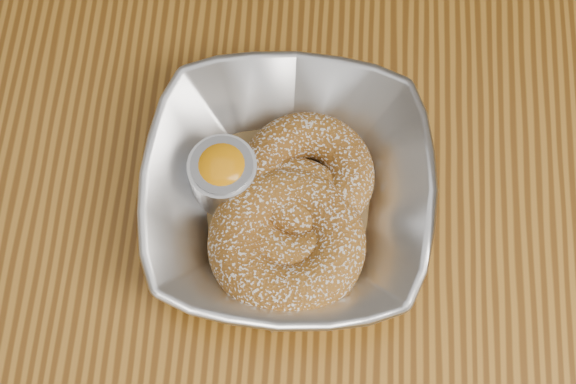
# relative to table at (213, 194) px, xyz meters

# --- Properties ---
(ground_plane) EXTENTS (4.00, 4.00, 0.00)m
(ground_plane) POSITION_rel_table_xyz_m (0.00, 0.00, -0.65)
(ground_plane) COLOR #565659
(ground_plane) RESTS_ON ground
(table) EXTENTS (1.20, 0.80, 0.75)m
(table) POSITION_rel_table_xyz_m (0.00, 0.00, 0.00)
(table) COLOR brown
(table) RESTS_ON ground_plane
(serving_bowl) EXTENTS (0.22, 0.22, 0.05)m
(serving_bowl) POSITION_rel_table_xyz_m (0.07, -0.04, 0.13)
(serving_bowl) COLOR silver
(serving_bowl) RESTS_ON table
(parchment) EXTENTS (0.20, 0.20, 0.00)m
(parchment) POSITION_rel_table_xyz_m (0.07, -0.04, 0.11)
(parchment) COLOR brown
(parchment) RESTS_ON table
(donut_back) EXTENTS (0.11, 0.11, 0.04)m
(donut_back) POSITION_rel_table_xyz_m (0.09, -0.03, 0.13)
(donut_back) COLOR brown
(donut_back) RESTS_ON parchment
(donut_front) EXTENTS (0.14, 0.14, 0.04)m
(donut_front) POSITION_rel_table_xyz_m (0.07, -0.08, 0.13)
(donut_front) COLOR brown
(donut_front) RESTS_ON parchment
(donut_extra) EXTENTS (0.12, 0.12, 0.03)m
(donut_extra) POSITION_rel_table_xyz_m (0.08, -0.06, 0.13)
(donut_extra) COLOR brown
(donut_extra) RESTS_ON parchment
(ramekin) EXTENTS (0.05, 0.05, 0.05)m
(ramekin) POSITION_rel_table_xyz_m (0.02, -0.03, 0.13)
(ramekin) COLOR silver
(ramekin) RESTS_ON table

